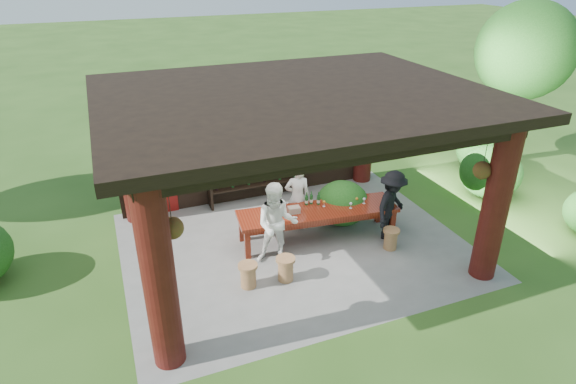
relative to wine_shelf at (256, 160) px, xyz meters
name	(u,v)px	position (x,y,z in m)	size (l,w,h in m)	color
ground	(295,245)	(0.07, -2.45, -1.13)	(90.00, 90.00, 0.00)	#2D5119
pavilion	(287,150)	(0.06, -2.02, 1.00)	(7.50, 6.00, 3.60)	slate
wine_shelf	(256,160)	(0.00, 0.00, 0.00)	(2.56, 0.39, 2.25)	black
tasting_table	(318,214)	(0.66, -2.37, -0.49)	(3.68, 1.33, 0.75)	#631C0E
stool_near_left	(286,268)	(-0.57, -3.56, -0.86)	(0.39, 0.39, 0.52)	#8C5F38
stool_near_right	(391,238)	(2.00, -3.35, -0.88)	(0.37, 0.37, 0.48)	#8C5F38
stool_far_left	(248,275)	(-1.33, -3.49, -0.86)	(0.39, 0.39, 0.51)	#8C5F38
host	(297,197)	(0.43, -1.76, -0.31)	(0.59, 0.39, 1.63)	white
guest_woman	(277,224)	(-0.50, -2.88, -0.23)	(0.88, 0.68, 1.80)	white
guest_man	(392,206)	(2.20, -2.96, -0.30)	(1.08, 0.62, 1.67)	black
table_bottles	(312,198)	(0.65, -2.08, -0.23)	(0.34, 0.17, 0.31)	#194C1E
table_glasses	(349,202)	(1.41, -2.44, -0.31)	(0.98, 0.36, 0.15)	silver
napkin_basket	(294,210)	(0.11, -2.30, -0.31)	(0.26, 0.18, 0.14)	#BF6672
shrubs	(367,189)	(2.43, -1.50, -0.59)	(14.75, 9.23, 1.36)	#194C14
trees	(389,75)	(2.83, -1.43, 2.24)	(21.86, 11.68, 4.80)	#3F2819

